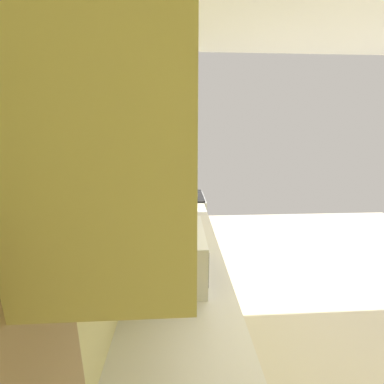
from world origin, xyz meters
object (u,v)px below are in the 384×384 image
(oven_range, at_px, (181,226))
(bowl, at_px, (188,223))
(kettle, at_px, (187,207))
(microwave, at_px, (176,254))

(oven_range, xyz_separation_m, bowl, (-1.06, -0.06, 0.47))
(bowl, bearing_deg, oven_range, 3.30)
(oven_range, bearing_deg, kettle, -174.87)
(oven_range, distance_m, bowl, 1.16)
(microwave, relative_size, bowl, 3.50)
(oven_range, xyz_separation_m, microwave, (-1.84, 0.04, 0.58))
(microwave, bearing_deg, oven_range, -1.28)
(microwave, distance_m, kettle, 1.16)
(microwave, bearing_deg, kettle, -5.06)
(oven_range, relative_size, bowl, 7.52)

